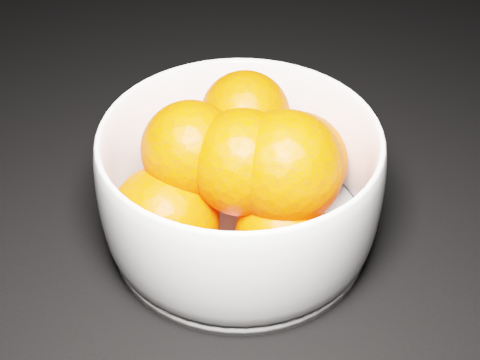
% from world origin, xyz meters
% --- Properties ---
extents(bowl, '(0.23, 0.23, 0.11)m').
position_xyz_m(bowl, '(0.09, 0.25, 0.06)').
color(bowl, white).
rests_on(bowl, ground).
extents(orange_pile, '(0.18, 0.20, 0.13)m').
position_xyz_m(orange_pile, '(0.09, 0.25, 0.07)').
color(orange_pile, '#FF3E00').
rests_on(orange_pile, bowl).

